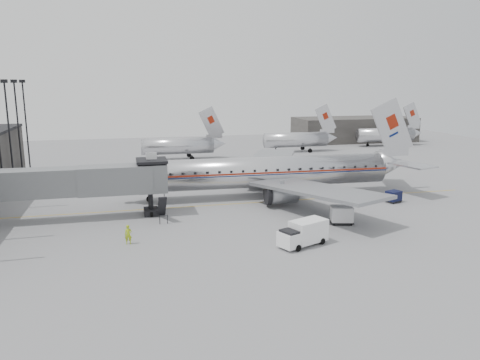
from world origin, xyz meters
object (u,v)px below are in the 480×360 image
(service_van, at_px, (303,233))
(baggage_cart_navy, at_px, (394,196))
(airliner, at_px, (272,172))
(ramp_worker, at_px, (128,235))
(baggage_cart_white, at_px, (342,214))

(service_van, relative_size, baggage_cart_navy, 2.35)
(airliner, relative_size, baggage_cart_navy, 18.24)
(ramp_worker, bearing_deg, baggage_cart_navy, 18.10)
(baggage_cart_white, bearing_deg, baggage_cart_navy, 48.27)
(airliner, xyz_separation_m, service_van, (-2.93, -19.18, -2.03))
(service_van, bearing_deg, baggage_cart_white, 17.16)
(service_van, distance_m, ramp_worker, 16.36)
(airliner, height_order, service_van, airliner)
(service_van, relative_size, baggage_cart_white, 1.89)
(airliner, xyz_separation_m, baggage_cart_navy, (13.95, -6.97, -2.47))
(airliner, bearing_deg, baggage_cart_navy, -24.77)
(service_van, bearing_deg, ramp_worker, 142.26)
(airliner, distance_m, baggage_cart_white, 14.37)
(baggage_cart_navy, relative_size, ramp_worker, 1.21)
(baggage_cart_white, relative_size, ramp_worker, 1.51)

